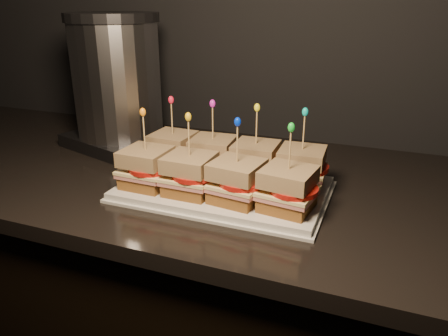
% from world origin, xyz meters
% --- Properties ---
extents(granite_slab, '(2.49, 0.68, 0.03)m').
position_xyz_m(granite_slab, '(-0.12, 1.67, 0.89)').
color(granite_slab, black).
rests_on(granite_slab, cabinet).
extents(platter, '(0.40, 0.25, 0.02)m').
position_xyz_m(platter, '(-0.28, 1.59, 0.92)').
color(platter, silver).
rests_on(platter, granite_slab).
extents(platter_rim, '(0.42, 0.26, 0.01)m').
position_xyz_m(platter_rim, '(-0.28, 1.59, 0.91)').
color(platter_rim, silver).
rests_on(platter_rim, granite_slab).
extents(sandwich_0_bread_bot, '(0.09, 0.09, 0.02)m').
position_xyz_m(sandwich_0_bread_bot, '(-0.42, 1.64, 0.94)').
color(sandwich_0_bread_bot, '#583413').
rests_on(sandwich_0_bread_bot, platter).
extents(sandwich_0_ham, '(0.10, 0.10, 0.01)m').
position_xyz_m(sandwich_0_ham, '(-0.42, 1.64, 0.96)').
color(sandwich_0_ham, '#BF6B67').
rests_on(sandwich_0_ham, sandwich_0_bread_bot).
extents(sandwich_0_cheese, '(0.10, 0.10, 0.01)m').
position_xyz_m(sandwich_0_cheese, '(-0.42, 1.64, 0.96)').
color(sandwich_0_cheese, '#FDE598').
rests_on(sandwich_0_cheese, sandwich_0_ham).
extents(sandwich_0_tomato, '(0.09, 0.09, 0.01)m').
position_xyz_m(sandwich_0_tomato, '(-0.41, 1.64, 0.97)').
color(sandwich_0_tomato, '#B1160F').
rests_on(sandwich_0_tomato, sandwich_0_cheese).
extents(sandwich_0_bread_top, '(0.09, 0.09, 0.03)m').
position_xyz_m(sandwich_0_bread_top, '(-0.42, 1.64, 0.99)').
color(sandwich_0_bread_top, '#582F12').
rests_on(sandwich_0_bread_top, sandwich_0_tomato).
extents(sandwich_0_pick, '(0.00, 0.00, 0.09)m').
position_xyz_m(sandwich_0_pick, '(-0.42, 1.64, 1.04)').
color(sandwich_0_pick, tan).
rests_on(sandwich_0_pick, sandwich_0_bread_top).
extents(sandwich_0_frill, '(0.01, 0.01, 0.02)m').
position_xyz_m(sandwich_0_frill, '(-0.42, 1.64, 1.08)').
color(sandwich_0_frill, red).
rests_on(sandwich_0_frill, sandwich_0_pick).
extents(sandwich_1_bread_bot, '(0.09, 0.09, 0.02)m').
position_xyz_m(sandwich_1_bread_bot, '(-0.32, 1.64, 0.94)').
color(sandwich_1_bread_bot, '#583413').
rests_on(sandwich_1_bread_bot, platter).
extents(sandwich_1_ham, '(0.10, 0.10, 0.01)m').
position_xyz_m(sandwich_1_ham, '(-0.32, 1.64, 0.96)').
color(sandwich_1_ham, '#BF6B67').
rests_on(sandwich_1_ham, sandwich_1_bread_bot).
extents(sandwich_1_cheese, '(0.10, 0.10, 0.01)m').
position_xyz_m(sandwich_1_cheese, '(-0.32, 1.64, 0.96)').
color(sandwich_1_cheese, '#FDE598').
rests_on(sandwich_1_cheese, sandwich_1_ham).
extents(sandwich_1_tomato, '(0.09, 0.09, 0.01)m').
position_xyz_m(sandwich_1_tomato, '(-0.31, 1.64, 0.97)').
color(sandwich_1_tomato, '#B1160F').
rests_on(sandwich_1_tomato, sandwich_1_cheese).
extents(sandwich_1_bread_top, '(0.09, 0.09, 0.03)m').
position_xyz_m(sandwich_1_bread_top, '(-0.32, 1.64, 0.99)').
color(sandwich_1_bread_top, '#582F12').
rests_on(sandwich_1_bread_top, sandwich_1_tomato).
extents(sandwich_1_pick, '(0.00, 0.00, 0.09)m').
position_xyz_m(sandwich_1_pick, '(-0.32, 1.64, 1.04)').
color(sandwich_1_pick, tan).
rests_on(sandwich_1_pick, sandwich_1_bread_top).
extents(sandwich_1_frill, '(0.01, 0.01, 0.02)m').
position_xyz_m(sandwich_1_frill, '(-0.32, 1.64, 1.08)').
color(sandwich_1_frill, '#D41EB7').
rests_on(sandwich_1_frill, sandwich_1_pick).
extents(sandwich_2_bread_bot, '(0.09, 0.09, 0.02)m').
position_xyz_m(sandwich_2_bread_bot, '(-0.23, 1.64, 0.94)').
color(sandwich_2_bread_bot, '#583413').
rests_on(sandwich_2_bread_bot, platter).
extents(sandwich_2_ham, '(0.10, 0.09, 0.01)m').
position_xyz_m(sandwich_2_ham, '(-0.23, 1.64, 0.96)').
color(sandwich_2_ham, '#BF6B67').
rests_on(sandwich_2_ham, sandwich_2_bread_bot).
extents(sandwich_2_cheese, '(0.10, 0.10, 0.01)m').
position_xyz_m(sandwich_2_cheese, '(-0.23, 1.64, 0.96)').
color(sandwich_2_cheese, '#FDE598').
rests_on(sandwich_2_cheese, sandwich_2_ham).
extents(sandwich_2_tomato, '(0.09, 0.09, 0.01)m').
position_xyz_m(sandwich_2_tomato, '(-0.22, 1.64, 0.97)').
color(sandwich_2_tomato, '#B1160F').
rests_on(sandwich_2_tomato, sandwich_2_cheese).
extents(sandwich_2_bread_top, '(0.09, 0.09, 0.03)m').
position_xyz_m(sandwich_2_bread_top, '(-0.23, 1.64, 0.99)').
color(sandwich_2_bread_top, '#582F12').
rests_on(sandwich_2_bread_top, sandwich_2_tomato).
extents(sandwich_2_pick, '(0.00, 0.00, 0.09)m').
position_xyz_m(sandwich_2_pick, '(-0.23, 1.64, 1.04)').
color(sandwich_2_pick, tan).
rests_on(sandwich_2_pick, sandwich_2_bread_top).
extents(sandwich_2_frill, '(0.01, 0.01, 0.02)m').
position_xyz_m(sandwich_2_frill, '(-0.23, 1.64, 1.08)').
color(sandwich_2_frill, yellow).
rests_on(sandwich_2_frill, sandwich_2_pick).
extents(sandwich_3_bread_bot, '(0.09, 0.09, 0.02)m').
position_xyz_m(sandwich_3_bread_bot, '(-0.13, 1.64, 0.94)').
color(sandwich_3_bread_bot, '#583413').
rests_on(sandwich_3_bread_bot, platter).
extents(sandwich_3_ham, '(0.10, 0.10, 0.01)m').
position_xyz_m(sandwich_3_ham, '(-0.13, 1.64, 0.96)').
color(sandwich_3_ham, '#BF6B67').
rests_on(sandwich_3_ham, sandwich_3_bread_bot).
extents(sandwich_3_cheese, '(0.10, 0.10, 0.01)m').
position_xyz_m(sandwich_3_cheese, '(-0.13, 1.64, 0.96)').
color(sandwich_3_cheese, '#FDE598').
rests_on(sandwich_3_cheese, sandwich_3_ham).
extents(sandwich_3_tomato, '(0.09, 0.09, 0.01)m').
position_xyz_m(sandwich_3_tomato, '(-0.12, 1.64, 0.97)').
color(sandwich_3_tomato, '#B1160F').
rests_on(sandwich_3_tomato, sandwich_3_cheese).
extents(sandwich_3_bread_top, '(0.09, 0.09, 0.03)m').
position_xyz_m(sandwich_3_bread_top, '(-0.13, 1.64, 0.99)').
color(sandwich_3_bread_top, '#582F12').
rests_on(sandwich_3_bread_top, sandwich_3_tomato).
extents(sandwich_3_pick, '(0.00, 0.00, 0.09)m').
position_xyz_m(sandwich_3_pick, '(-0.13, 1.64, 1.04)').
color(sandwich_3_pick, tan).
rests_on(sandwich_3_pick, sandwich_3_bread_top).
extents(sandwich_3_frill, '(0.01, 0.01, 0.02)m').
position_xyz_m(sandwich_3_frill, '(-0.13, 1.64, 1.08)').
color(sandwich_3_frill, '#0DB3A2').
rests_on(sandwich_3_frill, sandwich_3_pick).
extents(sandwich_4_bread_bot, '(0.09, 0.09, 0.02)m').
position_xyz_m(sandwich_4_bread_bot, '(-0.42, 1.53, 0.94)').
color(sandwich_4_bread_bot, '#583413').
rests_on(sandwich_4_bread_bot, platter).
extents(sandwich_4_ham, '(0.10, 0.09, 0.01)m').
position_xyz_m(sandwich_4_ham, '(-0.42, 1.53, 0.96)').
color(sandwich_4_ham, '#BF6B67').
rests_on(sandwich_4_ham, sandwich_4_bread_bot).
extents(sandwich_4_cheese, '(0.10, 0.10, 0.01)m').
position_xyz_m(sandwich_4_cheese, '(-0.42, 1.53, 0.96)').
color(sandwich_4_cheese, '#FDE598').
rests_on(sandwich_4_cheese, sandwich_4_ham).
extents(sandwich_4_tomato, '(0.09, 0.09, 0.01)m').
position_xyz_m(sandwich_4_tomato, '(-0.41, 1.52, 0.97)').
color(sandwich_4_tomato, '#B1160F').
rests_on(sandwich_4_tomato, sandwich_4_cheese).
extents(sandwich_4_bread_top, '(0.09, 0.09, 0.03)m').
position_xyz_m(sandwich_4_bread_top, '(-0.42, 1.53, 0.99)').
color(sandwich_4_bread_top, '#582F12').
rests_on(sandwich_4_bread_top, sandwich_4_tomato).
extents(sandwich_4_pick, '(0.00, 0.00, 0.09)m').
position_xyz_m(sandwich_4_pick, '(-0.42, 1.53, 1.04)').
color(sandwich_4_pick, tan).
rests_on(sandwich_4_pick, sandwich_4_bread_top).
extents(sandwich_4_frill, '(0.01, 0.01, 0.02)m').
position_xyz_m(sandwich_4_frill, '(-0.42, 1.53, 1.08)').
color(sandwich_4_frill, orange).
rests_on(sandwich_4_frill, sandwich_4_pick).
extents(sandwich_5_bread_bot, '(0.09, 0.09, 0.02)m').
position_xyz_m(sandwich_5_bread_bot, '(-0.32, 1.53, 0.94)').
color(sandwich_5_bread_bot, '#583413').
rests_on(sandwich_5_bread_bot, platter).
extents(sandwich_5_ham, '(0.10, 0.09, 0.01)m').
position_xyz_m(sandwich_5_ham, '(-0.32, 1.53, 0.96)').
color(sandwich_5_ham, '#BF6B67').
rests_on(sandwich_5_ham, sandwich_5_bread_bot).
extents(sandwich_5_cheese, '(0.10, 0.09, 0.01)m').
position_xyz_m(sandwich_5_cheese, '(-0.32, 1.53, 0.96)').
color(sandwich_5_cheese, '#FDE598').
rests_on(sandwich_5_cheese, sandwich_5_ham).
extents(sandwich_5_tomato, '(0.09, 0.09, 0.01)m').
position_xyz_m(sandwich_5_tomato, '(-0.31, 1.52, 0.97)').
color(sandwich_5_tomato, '#B1160F').
rests_on(sandwich_5_tomato, sandwich_5_cheese).
extents(sandwich_5_bread_top, '(0.09, 0.09, 0.03)m').
position_xyz_m(sandwich_5_bread_top, '(-0.32, 1.53, 0.99)').
color(sandwich_5_bread_top, '#582F12').
rests_on(sandwich_5_bread_top, sandwich_5_tomato).
extents(sandwich_5_pick, '(0.00, 0.00, 0.09)m').
position_xyz_m(sandwich_5_pick, '(-0.32, 1.53, 1.04)').
color(sandwich_5_pick, tan).
rests_on(sandwich_5_pick, sandwich_5_bread_top).
extents(sandwich_5_frill, '(0.01, 0.01, 0.02)m').
position_xyz_m(sandwich_5_frill, '(-0.32, 1.53, 1.08)').
color(sandwich_5_frill, gold).
rests_on(sandwich_5_frill, sandwich_5_pick).
extents(sandwich_6_bread_bot, '(0.10, 0.10, 0.02)m').
position_xyz_m(sandwich_6_bread_bot, '(-0.23, 1.53, 0.94)').
color(sandwich_6_bread_bot, '#583413').
rests_on(sandwich_6_bread_bot, platter).
extents(sandwich_6_ham, '(0.11, 0.10, 0.01)m').
position_xyz_m(sandwich_6_ham, '(-0.23, 1.53, 0.96)').
color(sandwich_6_ham, '#BF6B67').
rests_on(sandwich_6_ham, sandwich_6_bread_bot).
extents(sandwich_6_cheese, '(0.11, 0.10, 0.01)m').
position_xyz_m(sandwich_6_cheese, '(-0.23, 1.53, 0.96)').
color(sandwich_6_cheese, '#FDE598').
rests_on(sandwich_6_cheese, sandwich_6_ham).
extents(sandwich_6_tomato, '(0.09, 0.09, 0.01)m').
position_xyz_m(sandwich_6_tomato, '(-0.22, 1.52, 0.97)').
color(sandwich_6_tomato, '#B1160F').
rests_on(sandwich_6_tomato, sandwich_6_cheese).
extents(sandwich_6_bread_top, '(0.10, 0.10, 0.03)m').
position_xyz_m(sandwich_6_bread_top, '(-0.23, 1.53, 0.99)').
color(sandwich_6_bread_top, '#582F12').
rests_on(sandwich_6_bread_top, sandwich_6_tomato).
extents(sandwich_6_pick, '(0.00, 0.00, 0.09)m').
position_xyz_m(sandwich_6_pick, '(-0.23, 1.53, 1.04)').
color(sandwich_6_pick, tan).
rests_on(sandwich_6_pick, sandwich_6_bread_top).
extents(sandwich_6_frill, '(0.01, 0.01, 0.02)m').
position_xyz_m(sandwich_6_frill, '(-0.23, 1.53, 1.08)').
color(sandwich_6_frill, '#0328CC').
rests_on(sandwich_6_frill, sandwich_6_pick).
extents(sandwich_7_bread_bot, '(0.10, 0.10, 0.02)m').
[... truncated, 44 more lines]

